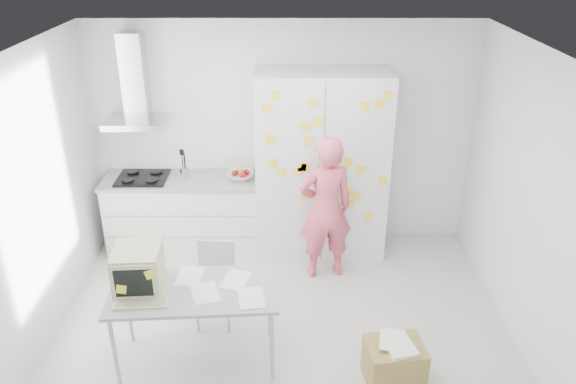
{
  "coord_description": "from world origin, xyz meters",
  "views": [
    {
      "loc": [
        0.06,
        -4.32,
        3.63
      ],
      "look_at": [
        0.06,
        0.75,
        1.2
      ],
      "focal_mm": 35.0,
      "sensor_mm": 36.0,
      "label": 1
    }
  ],
  "objects_px": {
    "cardboard_box": "(394,362)",
    "chair": "(215,278)",
    "person": "(325,209)",
    "desk": "(159,279)"
  },
  "relations": [
    {
      "from": "cardboard_box",
      "to": "chair",
      "type": "bearing_deg",
      "value": 151.75
    },
    {
      "from": "person",
      "to": "desk",
      "type": "relative_size",
      "value": 1.12
    },
    {
      "from": "chair",
      "to": "cardboard_box",
      "type": "relative_size",
      "value": 1.59
    },
    {
      "from": "desk",
      "to": "cardboard_box",
      "type": "relative_size",
      "value": 2.81
    },
    {
      "from": "person",
      "to": "chair",
      "type": "bearing_deg",
      "value": 22.11
    },
    {
      "from": "desk",
      "to": "chair",
      "type": "height_order",
      "value": "desk"
    },
    {
      "from": "desk",
      "to": "cardboard_box",
      "type": "xyz_separation_m",
      "value": [
        2.03,
        -0.29,
        -0.67
      ]
    },
    {
      "from": "chair",
      "to": "cardboard_box",
      "type": "height_order",
      "value": "chair"
    },
    {
      "from": "desk",
      "to": "cardboard_box",
      "type": "distance_m",
      "value": 2.16
    },
    {
      "from": "desk",
      "to": "chair",
      "type": "xyz_separation_m",
      "value": [
        0.4,
        0.59,
        -0.4
      ]
    }
  ]
}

